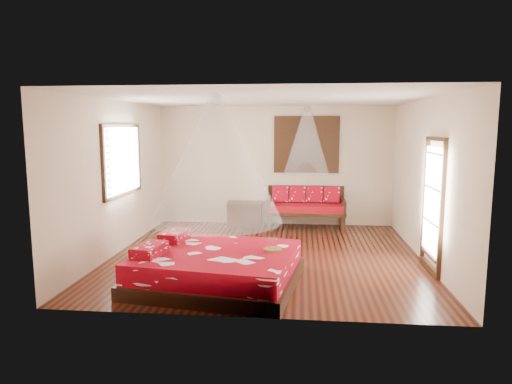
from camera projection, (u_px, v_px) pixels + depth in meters
room at (266, 179)px, 8.10m from camera, size 5.54×5.54×2.84m
bed at (216, 267)px, 6.76m from camera, size 2.57×2.38×0.65m
daybed at (306, 205)px, 10.50m from camera, size 1.78×0.79×0.94m
storage_chest at (245, 214)px, 10.74m from camera, size 0.82×0.60×0.56m
shutter_panel at (306, 145)px, 10.63m from camera, size 1.52×0.06×1.32m
window_left at (123, 160)px, 8.52m from camera, size 0.10×1.74×1.34m
glazed_door at (433, 205)px, 7.29m from camera, size 0.08×1.02×2.16m
wine_tray at (272, 246)px, 6.75m from camera, size 0.27×0.27×0.22m
mosquito_net_main at (216, 160)px, 6.53m from camera, size 1.91×1.91×1.80m
mosquito_net_daybed at (307, 141)px, 10.16m from camera, size 1.03×1.03×1.50m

